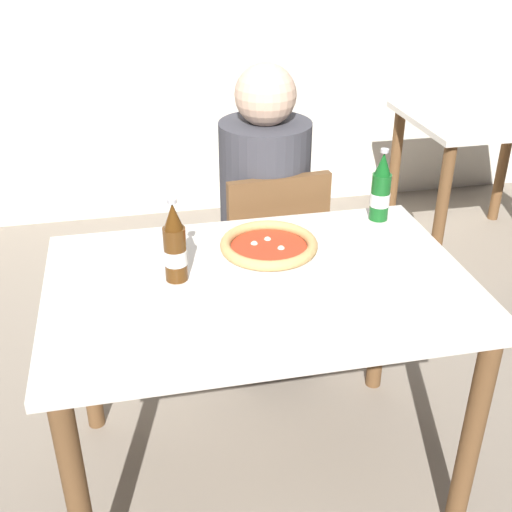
# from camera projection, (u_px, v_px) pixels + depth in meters

# --- Properties ---
(ground_plane) EXTENTS (8.00, 8.00, 0.00)m
(ground_plane) POSITION_uv_depth(u_px,v_px,m) (259.00, 469.00, 2.17)
(ground_plane) COLOR gray
(dining_table_main) EXTENTS (1.20, 0.80, 0.75)m
(dining_table_main) POSITION_uv_depth(u_px,v_px,m) (260.00, 313.00, 1.87)
(dining_table_main) COLOR silver
(dining_table_main) RESTS_ON ground_plane
(chair_behind_table) EXTENTS (0.44, 0.44, 0.85)m
(chair_behind_table) POSITION_uv_depth(u_px,v_px,m) (269.00, 256.00, 2.49)
(chair_behind_table) COLOR brown
(chair_behind_table) RESTS_ON ground_plane
(diner_seated) EXTENTS (0.34, 0.34, 1.21)m
(diner_seated) POSITION_uv_depth(u_px,v_px,m) (265.00, 227.00, 2.49)
(diner_seated) COLOR #2D3342
(diner_seated) RESTS_ON ground_plane
(dining_table_background) EXTENTS (0.80, 0.70, 0.75)m
(dining_table_background) POSITION_uv_depth(u_px,v_px,m) (482.00, 144.00, 3.32)
(dining_table_background) COLOR silver
(dining_table_background) RESTS_ON ground_plane
(pizza_margherita_near) EXTENTS (0.32, 0.32, 0.04)m
(pizza_margherita_near) POSITION_uv_depth(u_px,v_px,m) (269.00, 247.00, 1.94)
(pizza_margherita_near) COLOR white
(pizza_margherita_near) RESTS_ON dining_table_main
(beer_bottle_left) EXTENTS (0.07, 0.07, 0.25)m
(beer_bottle_left) POSITION_uv_depth(u_px,v_px,m) (381.00, 190.00, 2.12)
(beer_bottle_left) COLOR #14591E
(beer_bottle_left) RESTS_ON dining_table_main
(beer_bottle_center) EXTENTS (0.07, 0.07, 0.25)m
(beer_bottle_center) POSITION_uv_depth(u_px,v_px,m) (175.00, 246.00, 1.77)
(beer_bottle_center) COLOR #512D0F
(beer_bottle_center) RESTS_ON dining_table_main
(napkin_with_cutlery) EXTENTS (0.19, 0.19, 0.01)m
(napkin_with_cutlery) POSITION_uv_depth(u_px,v_px,m) (359.00, 286.00, 1.78)
(napkin_with_cutlery) COLOR white
(napkin_with_cutlery) RESTS_ON dining_table_main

